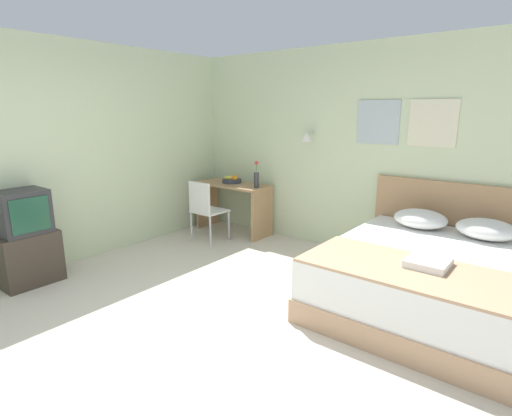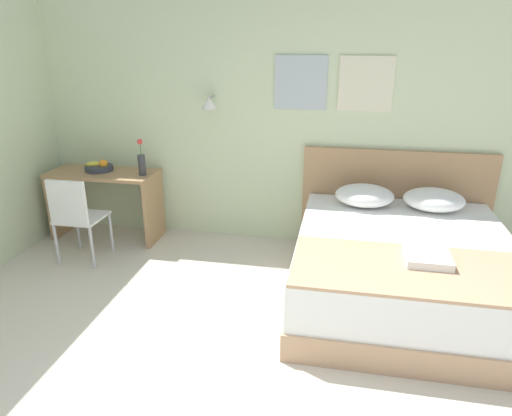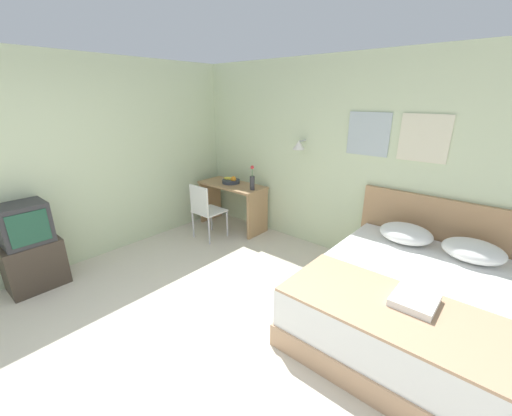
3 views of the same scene
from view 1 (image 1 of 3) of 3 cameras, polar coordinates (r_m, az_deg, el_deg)
ground_plane at (r=3.42m, az=-11.48°, el=-19.02°), size 24.00×24.00×0.00m
wall_back at (r=5.34m, az=13.47°, el=7.93°), size 5.68×0.31×2.65m
wall_left at (r=5.08m, az=-30.77°, el=6.04°), size 0.06×5.98×2.65m
bed at (r=4.12m, az=23.32°, el=-9.53°), size 1.77×2.03×0.58m
headboard at (r=5.01m, az=26.80°, el=-2.84°), size 1.89×0.06×1.07m
pillow_left at (r=4.75m, az=22.42°, el=-1.43°), size 0.56×0.46×0.20m
pillow_right at (r=4.63m, az=30.05°, el=-2.64°), size 0.56×0.46×0.20m
throw_blanket at (r=3.48m, az=21.16°, el=-8.20°), size 1.72×0.81×0.02m
folded_towel_near_foot at (r=3.57m, az=23.40°, el=-7.13°), size 0.31×0.34×0.06m
desk at (r=6.13m, az=-3.26°, el=1.38°), size 1.16×0.52×0.76m
desk_chair at (r=5.66m, az=-7.33°, el=0.15°), size 0.42×0.42×0.88m
fruit_bowl at (r=6.14m, az=-3.47°, el=3.97°), size 0.30×0.30×0.13m
flower_vase at (r=5.73m, az=0.07°, el=4.32°), size 0.08×0.08×0.38m
tv_stand at (r=5.00m, az=-29.74°, el=-6.22°), size 0.42×0.59×0.57m
television at (r=4.87m, az=-30.44°, el=-0.50°), size 0.41×0.47×0.46m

